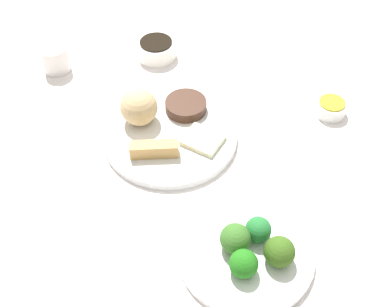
{
  "coord_description": "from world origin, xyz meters",
  "views": [
    {
      "loc": [
        0.19,
        -0.62,
        0.7
      ],
      "look_at": [
        0.04,
        -0.06,
        0.06
      ],
      "focal_mm": 44.39,
      "sensor_mm": 36.0,
      "label": 1
    }
  ],
  "objects_px": {
    "sauce_ramekin_hot_mustard": "(331,108)",
    "main_plate": "(171,134)",
    "soy_sauce_bowl": "(156,50)",
    "teacup": "(55,59)",
    "broccoli_plate": "(245,252)"
  },
  "relations": [
    {
      "from": "main_plate",
      "to": "soy_sauce_bowl",
      "type": "xyz_separation_m",
      "value": [
        -0.11,
        0.24,
        0.01
      ]
    },
    {
      "from": "sauce_ramekin_hot_mustard",
      "to": "main_plate",
      "type": "bearing_deg",
      "value": -153.68
    },
    {
      "from": "sauce_ramekin_hot_mustard",
      "to": "teacup",
      "type": "height_order",
      "value": "teacup"
    },
    {
      "from": "soy_sauce_bowl",
      "to": "main_plate",
      "type": "bearing_deg",
      "value": -66.39
    },
    {
      "from": "broccoli_plate",
      "to": "soy_sauce_bowl",
      "type": "height_order",
      "value": "soy_sauce_bowl"
    },
    {
      "from": "broccoli_plate",
      "to": "sauce_ramekin_hot_mustard",
      "type": "height_order",
      "value": "sauce_ramekin_hot_mustard"
    },
    {
      "from": "main_plate",
      "to": "teacup",
      "type": "distance_m",
      "value": 0.34
    },
    {
      "from": "sauce_ramekin_hot_mustard",
      "to": "teacup",
      "type": "distance_m",
      "value": 0.61
    },
    {
      "from": "broccoli_plate",
      "to": "sauce_ramekin_hot_mustard",
      "type": "xyz_separation_m",
      "value": [
        0.11,
        0.37,
        0.01
      ]
    },
    {
      "from": "main_plate",
      "to": "teacup",
      "type": "height_order",
      "value": "teacup"
    },
    {
      "from": "broccoli_plate",
      "to": "teacup",
      "type": "relative_size",
      "value": 3.66
    },
    {
      "from": "broccoli_plate",
      "to": "main_plate",
      "type": "bearing_deg",
      "value": 130.36
    },
    {
      "from": "sauce_ramekin_hot_mustard",
      "to": "teacup",
      "type": "xyz_separation_m",
      "value": [
        -0.61,
        -0.01,
        0.02
      ]
    },
    {
      "from": "sauce_ramekin_hot_mustard",
      "to": "teacup",
      "type": "bearing_deg",
      "value": -179.15
    },
    {
      "from": "broccoli_plate",
      "to": "soy_sauce_bowl",
      "type": "distance_m",
      "value": 0.55
    }
  ]
}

